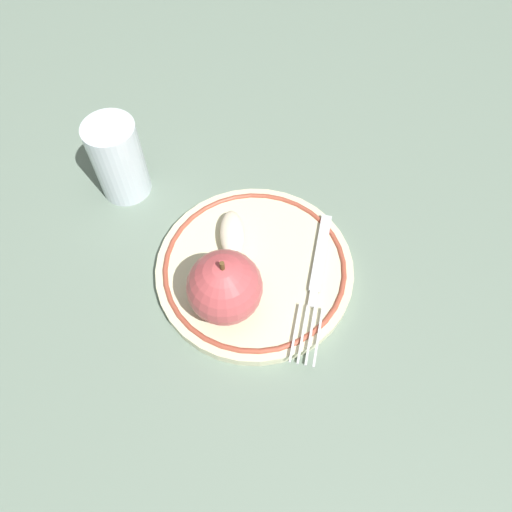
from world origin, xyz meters
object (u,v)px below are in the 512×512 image
Objects in this scene: apple_slice_front at (232,234)px; fork at (316,280)px; drinking_glass at (118,160)px; apple_red_whole at (225,287)px; plate at (256,269)px.

apple_slice_front reaches higher than fork.
apple_slice_front is 0.62× the size of drinking_glass.
apple_slice_front is at bearing 155.11° from drinking_glass.
fork is at bearing 156.29° from drinking_glass.
drinking_glass is at bearing -44.20° from apple_red_whole.
apple_red_whole and drinking_glass have the same top height.
drinking_glass is at bearing -110.06° from fork.
apple_red_whole is (0.02, 0.05, 0.05)m from plate.
apple_red_whole is at bearing 173.11° from apple_slice_front.
fork is (-0.10, 0.04, -0.01)m from apple_slice_front.
apple_slice_front is (0.01, -0.08, -0.03)m from apple_red_whole.
drinking_glass reaches higher than plate.
apple_slice_front is 0.11m from fork.
apple_slice_front is at bearing -108.28° from fork.
apple_slice_front is (0.03, -0.03, 0.02)m from plate.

